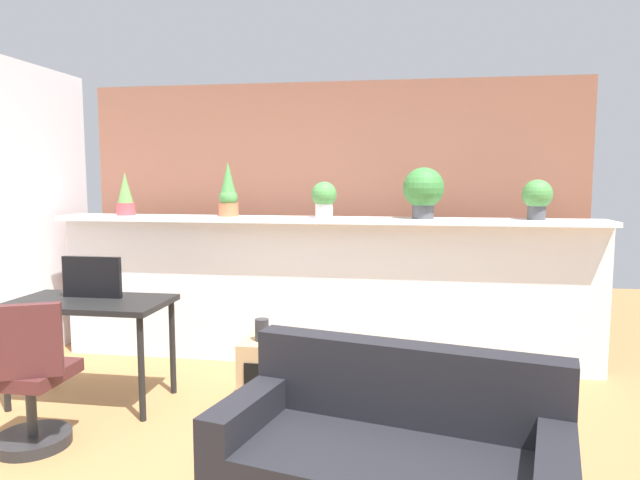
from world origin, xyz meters
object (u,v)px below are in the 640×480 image
Objects in this scene: potted_plant_3 at (423,190)px; potted_plant_4 at (537,197)px; desk at (90,312)px; tv_monitor at (92,277)px; office_chair at (28,387)px; potted_plant_1 at (228,193)px; potted_plant_2 at (324,198)px; side_cube_shelf at (272,374)px; potted_plant_0 at (125,196)px; couch at (391,468)px; vase_on_shelf at (262,330)px.

potted_plant_3 is 1.30× the size of potted_plant_4.
tv_monitor reaches higher than desk.
potted_plant_4 reaches higher than office_chair.
potted_plant_1 reaches higher than tv_monitor.
side_cube_shelf is (-0.22, -0.98, -1.20)m from potted_plant_2.
potted_plant_2 is at bearing 77.43° from side_cube_shelf.
potted_plant_0 reaches higher than potted_plant_2.
couch reaches higher than side_cube_shelf.
couch is at bearing -27.94° from desk.
desk is at bearing -121.80° from potted_plant_1.
potted_plant_3 is 0.89m from potted_plant_4.
potted_plant_3 reaches higher than vase_on_shelf.
couch is (2.14, -0.41, -0.11)m from office_chair.
potted_plant_3 is at bearing 22.75° from tv_monitor.
vase_on_shelf is (-1.99, -1.04, -0.89)m from potted_plant_4.
tv_monitor is at bearing 150.71° from couch.
potted_plant_2 reaches higher than couch.
vase_on_shelf is (-1.10, -1.03, -0.94)m from potted_plant_3.
potted_plant_4 is 3.50m from desk.
potted_plant_0 is at bearing 179.80° from potted_plant_4.
potted_plant_1 is 1.72m from side_cube_shelf.
potted_plant_1 is 1.07× the size of tv_monitor.
potted_plant_3 is at bearing -0.70° from potted_plant_1.
potted_plant_4 is at bearing 64.53° from couch.
potted_plant_2 is at bearing 32.10° from tv_monitor.
desk is 2.20× the size of side_cube_shelf.
potted_plant_0 is at bearing 104.07° from tv_monitor.
potted_plant_3 is at bearing 1.47° from potted_plant_2.
potted_plant_0 is at bearing 179.59° from potted_plant_3.
potted_plant_4 is 2.13× the size of vase_on_shelf.
desk is 1.25m from vase_on_shelf.
side_cube_shelf is at bearing 125.29° from couch.
desk is (-3.23, -1.08, -0.80)m from potted_plant_4.
potted_plant_4 reaches higher than tv_monitor.
potted_plant_2 is 2.56m from office_chair.
tv_monitor is 2.59m from couch.
side_cube_shelf is at bearing -102.57° from potted_plant_2.
desk is (-2.34, -1.07, -0.85)m from potted_plant_3.
potted_plant_4 reaches higher than side_cube_shelf.
potted_plant_4 is 0.29× the size of desk.
desk is (0.28, -1.09, -0.79)m from potted_plant_0.
potted_plant_4 is at bearing 17.05° from tv_monitor.
office_chair is at bearing -150.33° from potted_plant_4.
vase_on_shelf is at bearing -150.91° from side_cube_shelf.
desk is 7.30× the size of vase_on_shelf.
office_chair is at bearing -87.36° from desk.
potted_plant_0 reaches higher than side_cube_shelf.
potted_plant_3 is at bearing 85.58° from couch.
office_chair is 2.18m from couch.
potted_plant_2 is 0.72× the size of potted_plant_3.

